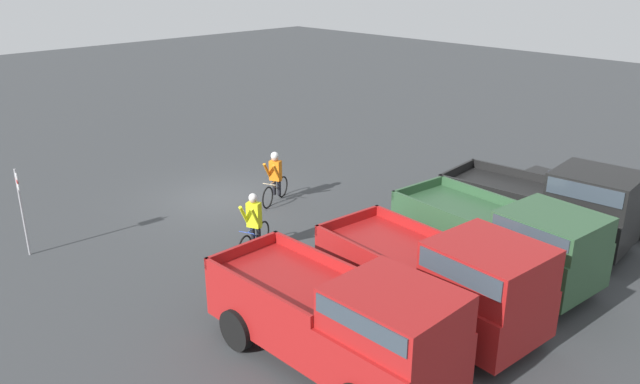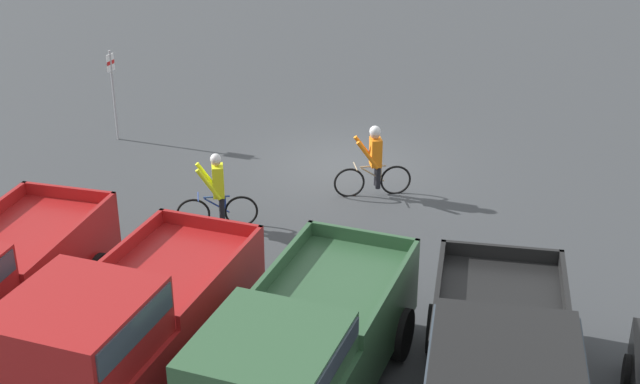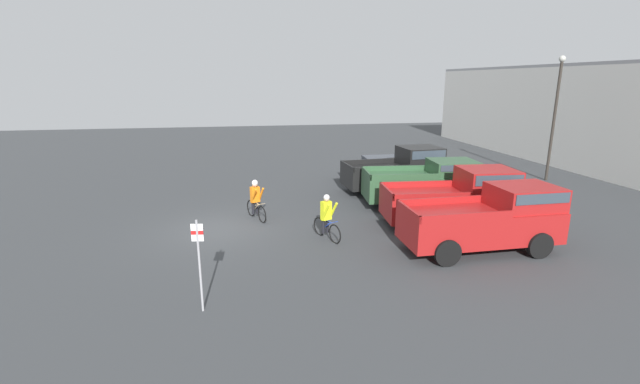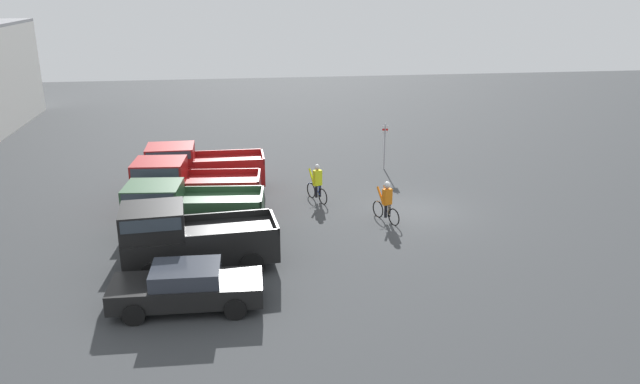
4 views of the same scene
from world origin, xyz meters
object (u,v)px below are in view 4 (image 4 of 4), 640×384
(cyclist_0, at_px, (317,183))
(fire_lane_sign, at_px, (385,142))
(sedan_0, at_px, (187,287))
(pickup_truck_1, at_px, (187,209))
(pickup_truck_3, at_px, (198,167))
(pickup_truck_0, at_px, (186,237))
(pickup_truck_2, at_px, (187,186))
(cyclist_1, at_px, (386,201))

(cyclist_0, distance_m, fire_lane_sign, 6.15)
(sedan_0, height_order, cyclist_0, cyclist_0)
(cyclist_0, bearing_deg, sedan_0, 150.42)
(pickup_truck_1, distance_m, pickup_truck_3, 5.57)
(pickup_truck_0, xyz_separation_m, cyclist_0, (6.34, -5.33, -0.34))
(pickup_truck_3, relative_size, cyclist_0, 3.08)
(pickup_truck_3, bearing_deg, pickup_truck_0, -179.92)
(pickup_truck_1, distance_m, pickup_truck_2, 2.81)
(pickup_truck_0, relative_size, cyclist_0, 3.05)
(pickup_truck_1, relative_size, cyclist_1, 3.08)
(pickup_truck_0, height_order, cyclist_0, pickup_truck_0)
(sedan_0, bearing_deg, pickup_truck_3, 0.88)
(pickup_truck_1, relative_size, cyclist_0, 3.07)
(cyclist_0, bearing_deg, fire_lane_sign, -42.82)
(sedan_0, relative_size, cyclist_0, 2.63)
(sedan_0, height_order, pickup_truck_1, pickup_truck_1)
(pickup_truck_3, relative_size, fire_lane_sign, 2.18)
(pickup_truck_2, xyz_separation_m, cyclist_0, (0.67, -5.67, -0.32))
(pickup_truck_1, bearing_deg, sedan_0, -176.69)
(cyclist_1, height_order, fire_lane_sign, fire_lane_sign)
(pickup_truck_0, xyz_separation_m, fire_lane_sign, (10.83, -9.49, 0.29))
(sedan_0, distance_m, pickup_truck_2, 8.47)
(pickup_truck_2, height_order, cyclist_0, pickup_truck_2)
(cyclist_0, bearing_deg, pickup_truck_3, 68.61)
(cyclist_0, height_order, fire_lane_sign, fire_lane_sign)
(sedan_0, bearing_deg, fire_lane_sign, -34.46)
(pickup_truck_2, height_order, cyclist_1, pickup_truck_2)
(pickup_truck_1, bearing_deg, fire_lane_sign, -50.48)
(pickup_truck_3, height_order, cyclist_1, pickup_truck_3)
(sedan_0, xyz_separation_m, pickup_truck_1, (5.63, 0.33, 0.44))
(sedan_0, bearing_deg, cyclist_0, -29.58)
(pickup_truck_0, distance_m, pickup_truck_3, 8.44)
(sedan_0, distance_m, cyclist_1, 9.87)
(pickup_truck_3, bearing_deg, sedan_0, -179.12)
(sedan_0, height_order, fire_lane_sign, fire_lane_sign)
(pickup_truck_0, distance_m, fire_lane_sign, 14.40)
(pickup_truck_2, distance_m, cyclist_0, 5.71)
(pickup_truck_0, bearing_deg, cyclist_0, -40.03)
(pickup_truck_0, xyz_separation_m, pickup_truck_2, (5.68, 0.34, -0.02))
(pickup_truck_0, relative_size, fire_lane_sign, 2.16)
(sedan_0, relative_size, pickup_truck_2, 0.85)
(cyclist_0, xyz_separation_m, cyclist_1, (-2.88, -2.48, 0.02))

